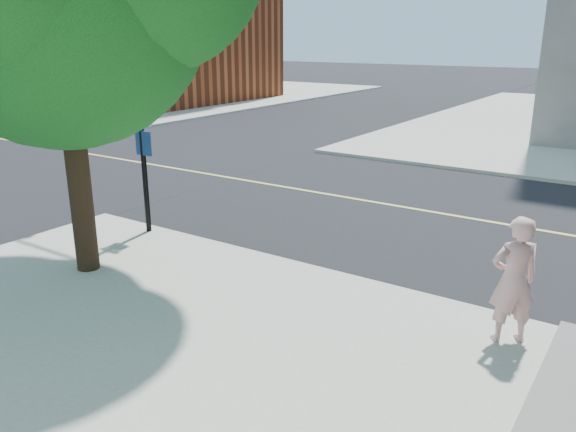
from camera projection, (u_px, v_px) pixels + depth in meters
The scene contains 6 objects.
ground at pixel (136, 226), 12.32m from camera, with size 140.00×140.00×0.00m, color black.
road_ew at pixel (261, 183), 15.88m from camera, with size 140.00×9.00×0.01m, color black.
sidewalk_nw at pixel (144, 91), 41.54m from camera, with size 26.00×25.00×0.12m, color #A9AB9A.
man_on_phone at pixel (514, 280), 7.24m from camera, with size 0.62×0.40×1.69m, color #D69F9E.
signal_pole at pixel (78, 79), 11.71m from camera, with size 3.20×0.36×3.60m.
car_a at pixel (73, 110), 25.84m from camera, with size 2.30×4.99×1.39m, color silver.
Camera 1 is at (9.20, -7.91, 3.91)m, focal length 35.90 mm.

